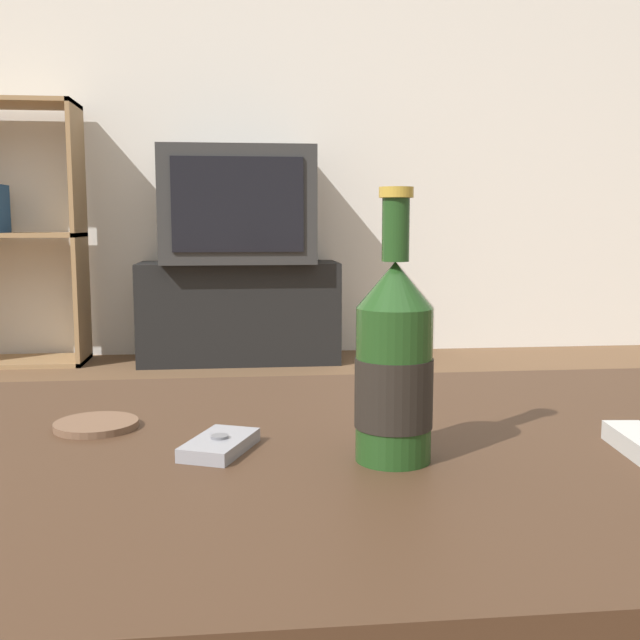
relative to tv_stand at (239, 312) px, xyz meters
The scene contains 8 objects.
back_wall 1.10m from the tv_stand, 67.24° to the left, with size 8.00×0.05×2.60m.
coffee_table 2.77m from the tv_stand, 87.77° to the right, with size 1.19×0.71×0.42m.
tv_stand is the anchor object (origin of this frame).
television 0.50m from the tv_stand, 90.00° to the right, with size 0.69×0.51×0.52m.
bookshelf 1.12m from the tv_stand, behind, with size 0.58×0.30×1.19m.
beer_bottle 2.84m from the tv_stand, 86.99° to the right, with size 0.08×0.08×0.26m.
cell_phone 2.79m from the tv_stand, 90.43° to the right, with size 0.08×0.11×0.02m.
coaster 2.69m from the tv_stand, 93.47° to the right, with size 0.09×0.09×0.01m.
Camera 1 is at (-0.11, -0.76, 0.66)m, focal length 42.00 mm.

